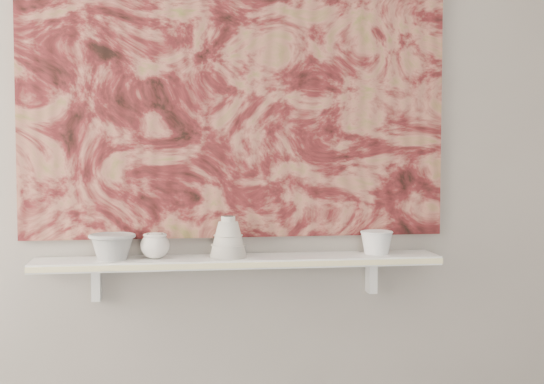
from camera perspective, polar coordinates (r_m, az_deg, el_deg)
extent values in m
plane|color=gray|center=(2.69, -2.72, 4.26)|extent=(3.60, 0.00, 3.60)
cube|color=silver|center=(2.63, -2.49, -5.23)|extent=(1.40, 0.18, 0.03)
cube|color=beige|center=(2.54, -2.28, -5.54)|extent=(1.40, 0.01, 0.02)
cube|color=silver|center=(2.70, -13.09, -6.69)|extent=(0.03, 0.06, 0.12)
cube|color=silver|center=(2.79, 7.49, -6.30)|extent=(0.03, 0.06, 0.12)
cube|color=maroon|center=(2.69, -2.70, 8.32)|extent=(1.50, 0.02, 1.10)
cube|color=black|center=(2.75, 6.72, 1.77)|extent=(0.09, 0.00, 0.08)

